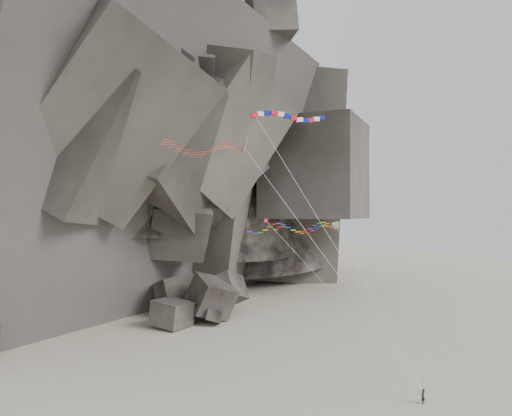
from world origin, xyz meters
TOP-DOWN VIEW (x-y plane):
  - ground at (0.00, 0.00)m, footprint 260.00×260.00m
  - headland at (0.00, 70.00)m, footprint 110.00×70.00m
  - boulder_field at (-2.07, 34.65)m, footprint 55.56×16.95m
  - kite_flyer at (7.22, -10.36)m, footprint 0.66×0.48m
  - delta_kite at (-10.14, 4.40)m, footprint 22.27×16.05m
  - banner_kite at (0.06, 2.20)m, footprint 11.43×14.60m
  - parafoil_kite at (-2.59, -0.97)m, footprint 15.39×9.79m
  - pennant_kite at (-0.36, 1.07)m, footprint 9.69×14.31m

SIDE VIEW (x-z plane):
  - ground at x=0.00m, z-range 0.00..0.00m
  - kite_flyer at x=7.22m, z-range 0.00..1.74m
  - boulder_field at x=-2.07m, z-range -2.21..6.70m
  - pennant_kite at x=-0.36m, z-range 6.54..23.85m
  - parafoil_kite at x=-2.59m, z-range 9.42..26.52m
  - delta_kite at x=-10.14m, z-range 13.10..39.57m
  - banner_kite at x=0.06m, z-range 15.28..44.70m
  - headland at x=0.00m, z-range 0.00..84.00m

